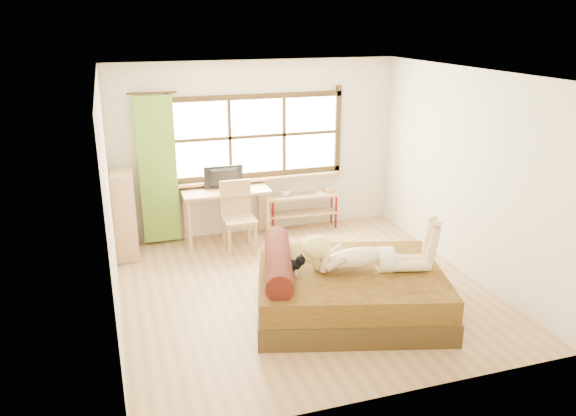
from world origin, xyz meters
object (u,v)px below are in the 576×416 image
object	(u,v)px
woman	(365,244)
bookshelf	(125,215)
kitten	(289,264)
desk	(226,196)
chair	(238,212)
bed	(345,289)
pipe_shelf	(304,204)

from	to	relation	value
woman	bookshelf	xyz separation A→B (m)	(-2.56, 2.50, -0.22)
woman	kitten	size ratio (longest dim) A/B	4.67
woman	desk	distance (m)	2.89
kitten	chair	distance (m)	2.18
chair	bed	bearing A→B (deg)	-71.49
bed	bookshelf	bearing A→B (deg)	149.52
woman	desk	bearing A→B (deg)	127.01
woman	pipe_shelf	xyz separation A→B (m)	(0.24, 2.81, -0.43)
bed	kitten	distance (m)	0.77
woman	pipe_shelf	world-z (taller)	woman
kitten	bookshelf	world-z (taller)	bookshelf
kitten	bookshelf	size ratio (longest dim) A/B	0.26
bookshelf	bed	bearing A→B (deg)	-43.61
bed	desk	xyz separation A→B (m)	(-0.86, 2.62, 0.42)
bed	pipe_shelf	xyz separation A→B (m)	(0.44, 2.74, 0.13)
chair	pipe_shelf	size ratio (longest dim) A/B	0.88
desk	pipe_shelf	size ratio (longest dim) A/B	1.12
bed	chair	xyz separation A→B (m)	(-0.76, 2.27, 0.28)
woman	kitten	bearing A→B (deg)	-174.39
bed	desk	distance (m)	2.79
woman	kitten	world-z (taller)	woman
pipe_shelf	chair	bearing A→B (deg)	-155.38
desk	woman	bearing A→B (deg)	-68.49
bed	pipe_shelf	bearing A→B (deg)	96.26
desk	bookshelf	world-z (taller)	bookshelf
desk	bookshelf	size ratio (longest dim) A/B	1.05
kitten	bookshelf	bearing A→B (deg)	141.16
kitten	woman	bearing A→B (deg)	5.61
woman	chair	bearing A→B (deg)	127.89
kitten	bookshelf	xyz separation A→B (m)	(-1.69, 2.35, -0.03)
bed	kitten	xyz separation A→B (m)	(-0.67, 0.09, 0.37)
chair	pipe_shelf	xyz separation A→B (m)	(1.20, 0.48, -0.15)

